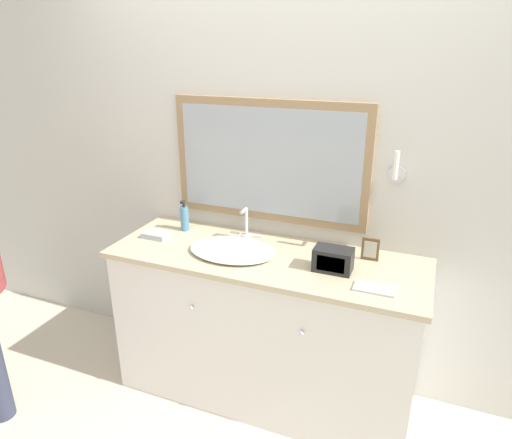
% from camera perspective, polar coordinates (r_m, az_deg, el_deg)
% --- Properties ---
extents(ground_plane, '(14.00, 14.00, 0.00)m').
position_cam_1_polar(ground_plane, '(2.76, -1.46, -24.51)').
color(ground_plane, beige).
extents(wall_back, '(8.00, 0.18, 2.55)m').
position_cam_1_polar(wall_back, '(2.62, 3.78, 5.68)').
color(wall_back, silver).
rests_on(wall_back, ground_plane).
extents(vanity_counter, '(1.71, 0.61, 0.91)m').
position_cam_1_polar(vanity_counter, '(2.68, 1.11, -13.29)').
color(vanity_counter, white).
rests_on(vanity_counter, ground_plane).
extents(sink_basin, '(0.48, 0.40, 0.20)m').
position_cam_1_polar(sink_basin, '(2.49, -2.91, -3.66)').
color(sink_basin, white).
rests_on(sink_basin, vanity_counter).
extents(soap_bottle, '(0.05, 0.05, 0.19)m').
position_cam_1_polar(soap_bottle, '(2.79, -8.92, 0.22)').
color(soap_bottle, teal).
rests_on(soap_bottle, vanity_counter).
extents(appliance_box, '(0.19, 0.12, 0.12)m').
position_cam_1_polar(appliance_box, '(2.31, 9.61, -4.97)').
color(appliance_box, black).
rests_on(appliance_box, vanity_counter).
extents(picture_frame, '(0.09, 0.01, 0.12)m').
position_cam_1_polar(picture_frame, '(2.45, 14.10, -3.62)').
color(picture_frame, brown).
rests_on(picture_frame, vanity_counter).
extents(hand_towel_near_sink, '(0.15, 0.10, 0.03)m').
position_cam_1_polar(hand_towel_near_sink, '(2.74, -12.35, -1.87)').
color(hand_towel_near_sink, '#A8B7C6').
rests_on(hand_towel_near_sink, vanity_counter).
extents(metal_tray, '(0.19, 0.10, 0.01)m').
position_cam_1_polar(metal_tray, '(2.20, 14.58, -8.38)').
color(metal_tray, silver).
rests_on(metal_tray, vanity_counter).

